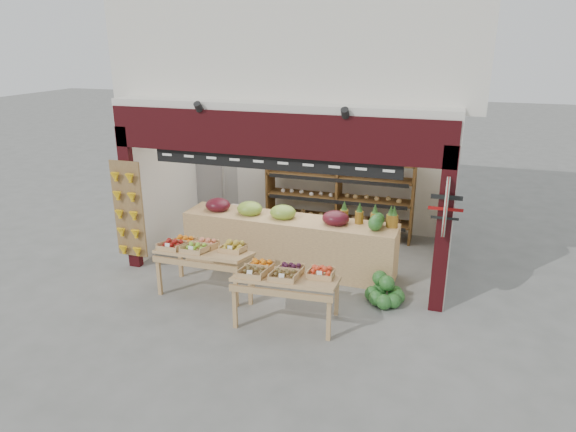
# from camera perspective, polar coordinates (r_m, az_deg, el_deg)

# --- Properties ---
(ground) EXTENTS (60.00, 60.00, 0.00)m
(ground) POSITION_cam_1_polar(r_m,az_deg,el_deg) (9.96, 0.30, -5.12)
(ground) COLOR slate
(ground) RESTS_ON ground
(shop_structure) EXTENTS (6.36, 5.12, 5.40)m
(shop_structure) POSITION_cam_1_polar(r_m,az_deg,el_deg) (10.64, 3.11, 18.18)
(shop_structure) COLOR silver
(shop_structure) RESTS_ON ground
(banana_board) EXTENTS (0.60, 0.15, 1.80)m
(banana_board) POSITION_cam_1_polar(r_m,az_deg,el_deg) (9.73, -17.38, 0.45)
(banana_board) COLOR olive
(banana_board) RESTS_ON ground
(gift_sign) EXTENTS (0.04, 0.93, 0.92)m
(gift_sign) POSITION_cam_1_polar(r_m,az_deg,el_deg) (7.87, 17.13, 1.00)
(gift_sign) COLOR #C3F6D7
(gift_sign) RESTS_ON ground
(back_shelving) EXTENTS (3.19, 0.52, 1.95)m
(back_shelving) POSITION_cam_1_polar(r_m,az_deg,el_deg) (11.05, 5.70, 4.02)
(back_shelving) COLOR brown
(back_shelving) RESTS_ON ground
(refrigerator) EXTENTS (0.77, 0.77, 1.95)m
(refrigerator) POSITION_cam_1_polar(r_m,az_deg,el_deg) (12.08, -7.98, 3.97)
(refrigerator) COLOR #B4B7BC
(refrigerator) RESTS_ON ground
(cardboard_stack) EXTENTS (1.00, 0.73, 0.70)m
(cardboard_stack) POSITION_cam_1_polar(r_m,az_deg,el_deg) (11.07, -4.52, -1.20)
(cardboard_stack) COLOR silver
(cardboard_stack) RESTS_ON ground
(mid_counter) EXTENTS (3.98, 0.88, 1.22)m
(mid_counter) POSITION_cam_1_polar(r_m,az_deg,el_deg) (9.50, -0.01, -2.80)
(mid_counter) COLOR #DAB270
(mid_counter) RESTS_ON ground
(display_table_left) EXTENTS (1.51, 0.86, 0.97)m
(display_table_left) POSITION_cam_1_polar(r_m,az_deg,el_deg) (8.74, -9.72, -3.64)
(display_table_left) COLOR #DAB270
(display_table_left) RESTS_ON ground
(display_table_right) EXTENTS (1.57, 0.95, 0.98)m
(display_table_right) POSITION_cam_1_polar(r_m,az_deg,el_deg) (7.68, -0.51, -6.57)
(display_table_right) COLOR #DAB270
(display_table_right) RESTS_ON ground
(watermelon_pile) EXTENTS (0.66, 0.63, 0.48)m
(watermelon_pile) POSITION_cam_1_polar(r_m,az_deg,el_deg) (8.56, 10.71, -8.39)
(watermelon_pile) COLOR #18481A
(watermelon_pile) RESTS_ON ground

